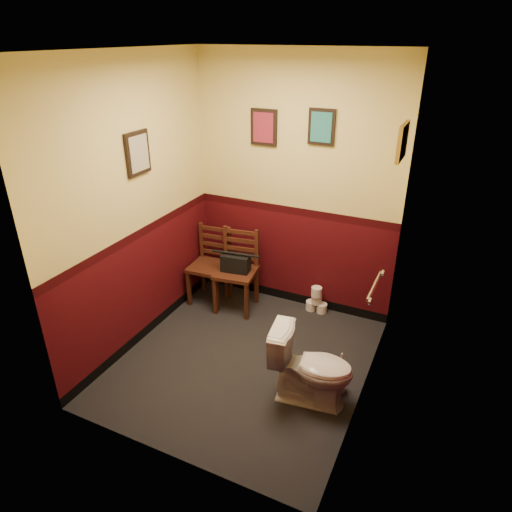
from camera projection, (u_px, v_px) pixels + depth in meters
The scene contains 17 objects.
floor at pixel (245, 361), 4.33m from camera, with size 2.20×2.40×0.00m, color black.
ceiling at pixel (241, 50), 3.14m from camera, with size 2.20×2.40×0.00m, color silver.
wall_back at pixel (295, 189), 4.71m from camera, with size 2.20×2.70×0.00m, color #3E090E.
wall_front at pixel (155, 300), 2.76m from camera, with size 2.20×2.70×0.00m, color #3E090E.
wall_left at pixel (135, 210), 4.16m from camera, with size 2.40×2.70×0.00m, color #3E090E.
wall_right at pixel (378, 255), 3.32m from camera, with size 2.40×2.70×0.00m, color #3E090E.
grab_bar at pixel (375, 286), 3.71m from camera, with size 0.05×0.56×0.06m.
framed_print_back_a at pixel (264, 127), 4.56m from camera, with size 0.28×0.04×0.36m.
framed_print_back_b at pixel (322, 127), 4.31m from camera, with size 0.26×0.04×0.34m.
framed_print_left at pixel (138, 153), 4.01m from camera, with size 0.04×0.30×0.38m.
framed_print_right at pixel (402, 142), 3.50m from camera, with size 0.04×0.34×0.28m.
toilet at pixel (311, 368), 3.73m from camera, with size 0.39×0.69×0.68m, color white.
toilet_brush at pixel (339, 385), 3.94m from camera, with size 0.11×0.11×0.40m.
chair_left at pixel (211, 265), 5.16m from camera, with size 0.43×0.43×0.87m.
chair_right at pixel (237, 271), 5.01m from camera, with size 0.47×0.47×0.90m.
handbag at pixel (236, 263), 4.92m from camera, with size 0.32×0.19×0.22m.
tp_stack at pixel (316, 301), 5.05m from camera, with size 0.24×0.15×0.32m.
Camera 1 is at (1.56, -3.07, 2.81)m, focal length 32.00 mm.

